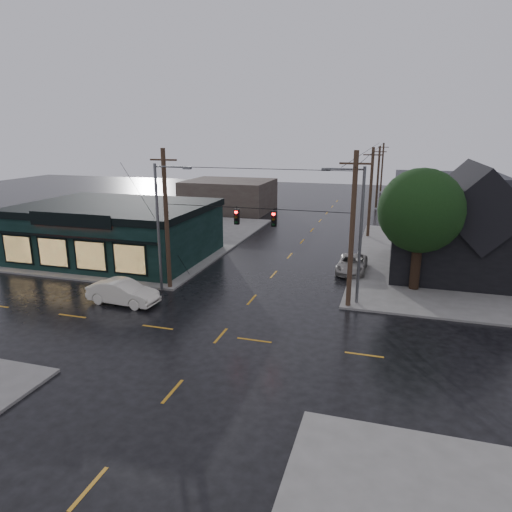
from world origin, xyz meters
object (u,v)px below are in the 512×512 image
(utility_pole_ne, at_px, (348,307))
(sedan_cream, at_px, (123,292))
(suv_silver, at_px, (352,264))
(corner_tree, at_px, (421,211))
(utility_pole_nw, at_px, (170,288))

(utility_pole_ne, bearing_deg, sedan_cream, -165.84)
(suv_silver, bearing_deg, corner_tree, -33.82)
(utility_pole_nw, height_order, suv_silver, utility_pole_nw)
(suv_silver, bearing_deg, sedan_cream, -139.44)
(sedan_cream, height_order, suv_silver, sedan_cream)
(suv_silver, bearing_deg, utility_pole_nw, -146.46)
(utility_pole_nw, distance_m, utility_pole_ne, 13.00)
(corner_tree, bearing_deg, sedan_cream, -155.86)
(corner_tree, height_order, sedan_cream, corner_tree)
(corner_tree, relative_size, suv_silver, 1.77)
(corner_tree, distance_m, utility_pole_nw, 18.85)
(corner_tree, height_order, utility_pole_nw, corner_tree)
(utility_pole_nw, relative_size, sedan_cream, 2.07)
(sedan_cream, bearing_deg, corner_tree, -62.33)
(corner_tree, xyz_separation_m, sedan_cream, (-18.84, -8.44, -5.05))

